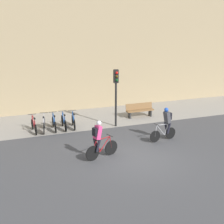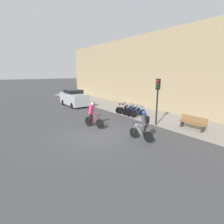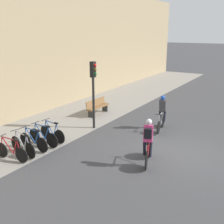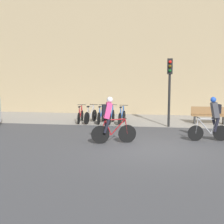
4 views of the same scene
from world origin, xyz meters
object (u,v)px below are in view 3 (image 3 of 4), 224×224
(parked_bike_2, at_px, (33,141))
(traffic_light_pole, at_px, (93,83))
(parked_bike_3, at_px, (43,137))
(cyclist_pink, at_px, (148,141))
(parked_bike_0, at_px, (11,151))
(parked_bike_1, at_px, (23,145))
(bench, at_px, (97,106))
(cyclist_grey, at_px, (162,111))
(parked_bike_4, at_px, (52,133))

(parked_bike_2, distance_m, traffic_light_pole, 4.09)
(parked_bike_3, bearing_deg, traffic_light_pole, -11.28)
(cyclist_pink, bearing_deg, parked_bike_0, 116.77)
(parked_bike_1, relative_size, bench, 0.92)
(parked_bike_1, distance_m, traffic_light_pole, 4.58)
(cyclist_grey, height_order, parked_bike_2, cyclist_grey)
(cyclist_pink, bearing_deg, parked_bike_3, 97.92)
(parked_bike_1, distance_m, parked_bike_4, 1.69)
(bench, bearing_deg, cyclist_pink, -130.19)
(parked_bike_0, bearing_deg, bench, 5.50)
(parked_bike_1, bearing_deg, parked_bike_2, 0.03)
(parked_bike_0, distance_m, parked_bike_1, 0.56)
(cyclist_grey, bearing_deg, cyclist_pink, -165.39)
(parked_bike_1, bearing_deg, parked_bike_3, 0.01)
(cyclist_grey, relative_size, parked_bike_4, 1.10)
(cyclist_grey, distance_m, parked_bike_0, 7.27)
(parked_bike_1, xyz_separation_m, parked_bike_3, (1.13, 0.00, 0.00))
(parked_bike_4, distance_m, bench, 4.59)
(bench, bearing_deg, parked_bike_3, -172.70)
(cyclist_grey, height_order, parked_bike_3, cyclist_grey)
(parked_bike_0, xyz_separation_m, parked_bike_3, (1.69, 0.00, 0.02))
(parked_bike_1, xyz_separation_m, parked_bike_4, (1.69, 0.00, -0.01))
(cyclist_grey, xyz_separation_m, traffic_light_pole, (-1.63, 3.00, 1.40))
(parked_bike_1, bearing_deg, cyclist_pink, -69.04)
(bench, bearing_deg, traffic_light_pole, -149.57)
(cyclist_pink, xyz_separation_m, parked_bike_3, (-0.64, 4.62, -0.55))
(parked_bike_4, height_order, traffic_light_pole, traffic_light_pole)
(parked_bike_1, relative_size, parked_bike_4, 1.06)
(parked_bike_1, relative_size, traffic_light_pole, 0.50)
(cyclist_grey, bearing_deg, parked_bike_4, 138.44)
(bench, bearing_deg, parked_bike_1, -174.01)
(parked_bike_2, bearing_deg, parked_bike_1, -179.97)
(cyclist_grey, height_order, traffic_light_pole, traffic_light_pole)
(cyclist_pink, bearing_deg, traffic_light_pole, 59.91)
(cyclist_pink, relative_size, bench, 0.97)
(parked_bike_0, relative_size, bench, 0.89)
(cyclist_pink, bearing_deg, cyclist_grey, 14.61)
(traffic_light_pole, bearing_deg, parked_bike_4, 166.17)
(cyclist_pink, distance_m, traffic_light_pole, 4.86)
(cyclist_grey, distance_m, bench, 4.30)
(parked_bike_2, distance_m, parked_bike_4, 1.13)
(parked_bike_3, height_order, bench, parked_bike_3)
(parked_bike_1, bearing_deg, cyclist_grey, -32.02)
(traffic_light_pole, bearing_deg, parked_bike_2, 170.48)
(parked_bike_3, bearing_deg, parked_bike_4, 0.07)
(cyclist_pink, height_order, traffic_light_pole, traffic_light_pole)
(parked_bike_3, xyz_separation_m, traffic_light_pole, (2.98, -0.59, 1.95))
(cyclist_pink, xyz_separation_m, parked_bike_2, (-1.21, 4.62, -0.55))
(cyclist_pink, bearing_deg, parked_bike_4, 91.01)
(parked_bike_1, height_order, bench, parked_bike_1)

